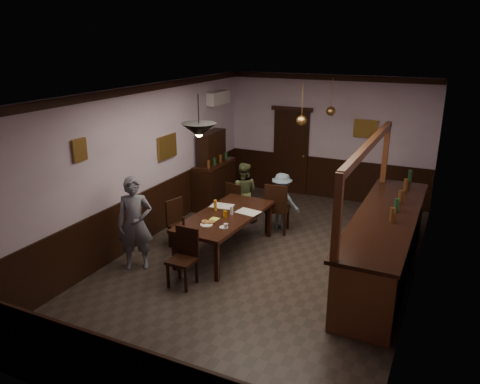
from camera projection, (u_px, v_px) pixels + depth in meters
The scene contains 31 objects.
room at pixel (264, 182), 7.87m from camera, with size 5.01×8.01×3.01m.
dining_table at pixel (225, 218), 8.54m from camera, with size 1.11×2.25×0.75m.
chair_far_left at pixel (236, 202), 9.87m from camera, with size 0.49×0.49×0.94m.
chair_far_right at pixel (277, 206), 9.42m from camera, with size 0.53×0.53×1.06m.
chair_near at pixel (184, 254), 7.49m from camera, with size 0.41×0.41×0.95m.
chair_side at pixel (178, 221), 8.86m from camera, with size 0.49×0.49×0.93m.
person_standing at pixel (135, 224), 7.92m from camera, with size 0.60×0.39×1.64m, color slate.
person_seated_left at pixel (243, 192), 10.05m from camera, with size 0.63×0.49×1.30m, color #4B5231.
person_seated_right at pixel (282, 201), 9.66m from camera, with size 0.77×0.44×1.19m, color slate.
newspaper_left at pixel (222, 206), 8.94m from camera, with size 0.42×0.30×0.01m, color silver.
newspaper_right at pixel (248, 212), 8.63m from camera, with size 0.42×0.30×0.01m, color silver.
napkin at pixel (215, 219), 8.31m from camera, with size 0.15×0.15×0.00m, color #D8DB50.
saucer at pixel (224, 227), 7.93m from camera, with size 0.15×0.15×0.01m, color white.
coffee_cup at pixel (226, 226), 7.89m from camera, with size 0.08×0.08×0.07m, color white.
pastry_plate at pixel (207, 225), 8.04m from camera, with size 0.22×0.22×0.01m, color white.
pastry_ring_a at pixel (205, 222), 8.09m from camera, with size 0.13×0.13×0.04m, color #C68C47.
pastry_ring_b at pixel (212, 222), 8.09m from camera, with size 0.13×0.13×0.04m, color #C68C47.
soda_can at pixel (225, 214), 8.38m from camera, with size 0.07×0.07×0.12m, color #FFA215.
beer_glass at pixel (215, 205), 8.69m from camera, with size 0.06×0.06×0.20m, color #BF721E.
water_glass at pixel (232, 210), 8.50m from camera, with size 0.06×0.06×0.15m, color silver.
pepper_mill at pixel (183, 221), 8.04m from camera, with size 0.04×0.04×0.14m, color black.
sideboard at pixel (214, 176), 10.98m from camera, with size 0.48×1.34×1.77m.
bar_counter at pixel (384, 243), 7.74m from camera, with size 0.95×4.07×2.28m.
door_back at pixel (291, 153), 11.77m from camera, with size 0.90×0.06×2.10m, color black.
ac_unit at pixel (219, 98), 11.02m from camera, with size 0.20×0.85×0.30m.
picture_left_small at pixel (80, 150), 7.30m from camera, with size 0.04×0.28×0.36m.
picture_left_large at pixel (167, 147), 9.49m from camera, with size 0.04×0.62×0.48m.
picture_back at pixel (366, 129), 10.81m from camera, with size 0.55×0.04×0.42m.
pendant_iron at pixel (199, 130), 7.31m from camera, with size 0.56×0.56×0.67m.
pendant_brass_mid at pixel (302, 121), 8.96m from camera, with size 0.20×0.20×0.81m.
pendant_brass_far at pixel (331, 111), 10.08m from camera, with size 0.20×0.20×0.81m.
Camera 1 is at (2.86, -6.97, 3.85)m, focal length 35.00 mm.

